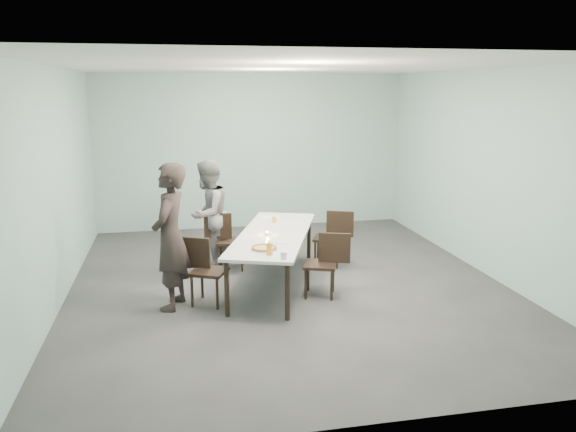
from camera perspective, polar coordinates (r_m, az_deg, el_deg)
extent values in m
plane|color=#333335|center=(8.05, -0.06, -6.89)|extent=(7.00, 7.00, 0.00)
cube|color=#95BBB8|center=(11.09, -3.70, 6.53)|extent=(6.00, 0.02, 3.00)
cube|color=#95BBB8|center=(4.38, 9.13, -3.51)|extent=(6.00, 0.02, 3.00)
cube|color=#95BBB8|center=(7.67, -22.64, 2.71)|extent=(0.02, 7.00, 3.00)
cube|color=#95BBB8|center=(8.77, 19.57, 4.13)|extent=(0.02, 7.00, 3.00)
cube|color=white|center=(7.58, -0.07, 14.98)|extent=(6.00, 7.00, 0.02)
cube|color=white|center=(7.82, -1.48, -1.89)|extent=(1.72, 2.75, 0.04)
cylinder|color=black|center=(6.86, -6.24, -7.38)|extent=(0.06, 0.06, 0.71)
cylinder|color=black|center=(9.14, -2.49, -2.15)|extent=(0.06, 0.06, 0.71)
cylinder|color=black|center=(6.73, -0.06, -7.73)|extent=(0.06, 0.06, 0.71)
cylinder|color=black|center=(9.03, 2.14, -2.32)|extent=(0.06, 0.06, 0.71)
cube|color=black|center=(7.28, -8.03, -5.61)|extent=(0.56, 0.56, 0.04)
cube|color=black|center=(7.27, -9.49, -3.69)|extent=(0.40, 0.21, 0.40)
cylinder|color=black|center=(7.27, -9.73, -7.58)|extent=(0.04, 0.04, 0.41)
cylinder|color=black|center=(7.56, -8.71, -6.73)|extent=(0.04, 0.04, 0.41)
cylinder|color=black|center=(7.14, -7.20, -7.86)|extent=(0.04, 0.04, 0.41)
cylinder|color=black|center=(7.44, -6.27, -6.97)|extent=(0.04, 0.04, 0.41)
cube|color=black|center=(8.64, -5.83, -2.56)|extent=(0.48, 0.48, 0.04)
cube|color=black|center=(8.60, -7.13, -1.03)|extent=(0.42, 0.10, 0.40)
cylinder|color=black|center=(8.56, -6.99, -4.33)|extent=(0.04, 0.04, 0.41)
cylinder|color=black|center=(8.88, -6.84, -3.68)|extent=(0.04, 0.04, 0.41)
cylinder|color=black|center=(8.54, -4.71, -4.31)|extent=(0.04, 0.04, 0.41)
cylinder|color=black|center=(8.86, -4.65, -3.66)|extent=(0.04, 0.04, 0.41)
cube|color=black|center=(7.49, 3.25, -4.96)|extent=(0.53, 0.53, 0.04)
cube|color=black|center=(7.41, 4.75, -3.24)|extent=(0.41, 0.17, 0.40)
cylinder|color=black|center=(7.71, 4.59, -6.21)|extent=(0.04, 0.04, 0.41)
cylinder|color=black|center=(7.39, 4.46, -7.06)|extent=(0.04, 0.04, 0.41)
cylinder|color=black|center=(7.74, 2.06, -6.12)|extent=(0.04, 0.04, 0.41)
cylinder|color=black|center=(7.42, 1.82, -6.97)|extent=(0.04, 0.04, 0.41)
cube|color=black|center=(8.79, 4.05, -2.26)|extent=(0.55, 0.55, 0.04)
cube|color=black|center=(8.71, 5.31, -0.80)|extent=(0.40, 0.20, 0.40)
cylinder|color=black|center=(9.00, 5.24, -3.42)|extent=(0.04, 0.04, 0.41)
cylinder|color=black|center=(8.67, 5.00, -4.04)|extent=(0.04, 0.04, 0.41)
cylinder|color=black|center=(9.04, 3.09, -3.31)|extent=(0.04, 0.04, 0.41)
cylinder|color=black|center=(8.71, 2.77, -3.93)|extent=(0.04, 0.04, 0.41)
imported|color=black|center=(7.10, -11.86, -2.08)|extent=(0.62, 0.77, 1.85)
imported|color=slate|center=(8.69, -8.15, 0.21)|extent=(0.97, 1.02, 1.67)
cylinder|color=white|center=(7.03, -2.45, -3.38)|extent=(0.34, 0.34, 0.01)
cylinder|color=tan|center=(7.02, -2.45, -3.28)|extent=(0.30, 0.30, 0.01)
torus|color=brown|center=(7.02, -2.45, -3.24)|extent=(0.32, 0.32, 0.03)
cylinder|color=white|center=(7.33, -0.73, -2.68)|extent=(0.18, 0.18, 0.01)
cylinder|color=gold|center=(6.79, -1.90, -3.36)|extent=(0.08, 0.08, 0.15)
cylinder|color=silver|center=(6.62, -0.43, -4.04)|extent=(0.08, 0.08, 0.09)
cylinder|color=silver|center=(7.72, -2.11, -1.80)|extent=(0.06, 0.06, 0.03)
cylinder|color=orange|center=(7.71, -2.11, -1.63)|extent=(0.04, 0.04, 0.01)
cylinder|color=gold|center=(8.43, -1.42, -0.37)|extent=(0.07, 0.07, 0.08)
cube|color=silver|center=(8.74, -1.88, -0.15)|extent=(0.36, 0.31, 0.01)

